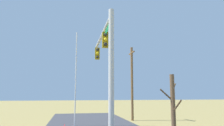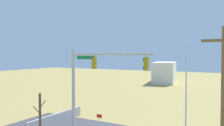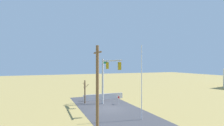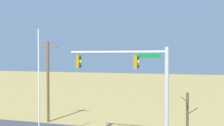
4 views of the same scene
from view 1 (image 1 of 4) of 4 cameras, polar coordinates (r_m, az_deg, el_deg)
The scene contains 4 objects.
signal_mast at distance 12.35m, azimuth -1.70°, elevation 1.73°, with size 7.33×0.44×7.06m.
flagpole at distance 19.20m, azimuth -9.78°, elevation -3.96°, with size 0.10×0.10×8.41m, color silver.
utility_pole at distance 22.94m, azimuth 5.43°, elevation -5.02°, with size 1.90×0.26×7.86m.
bare_tree at distance 9.90m, azimuth 16.27°, elevation -13.20°, with size 1.27×1.02×3.65m.
Camera 1 is at (13.24, -1.97, 2.78)m, focal length 33.80 mm.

